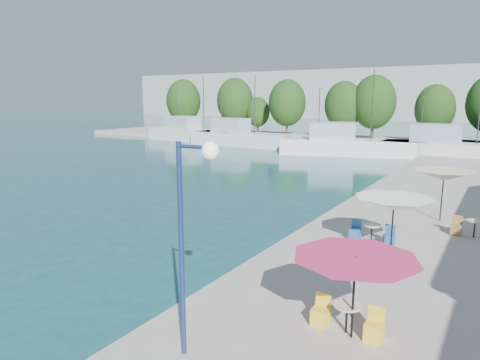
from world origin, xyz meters
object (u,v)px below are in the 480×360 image
Objects in this scene: trawler_02 at (242,138)px; trawler_04 at (455,150)px; umbrella_cream at (444,176)px; trawler_01 at (194,134)px; trawler_03 at (351,146)px; umbrella_pink at (355,267)px; street_lamp at (192,212)px; umbrella_white at (394,204)px.

trawler_02 is 27.03m from trawler_04.
umbrella_cream is (29.31, -28.82, 1.79)m from trawler_02.
trawler_01 and trawler_02 have the same top height.
trawler_03 is (16.20, -1.88, -0.00)m from trawler_02.
street_lamp is at bearing -135.62° from umbrella_pink.
trawler_03 reaches higher than umbrella_pink.
umbrella_white is (38.37, -36.41, 1.46)m from trawler_01.
street_lamp is at bearing -101.79° from umbrella_cream.
trawler_02 and trawler_03 have the same top height.
trawler_04 is (10.83, 1.69, 0.00)m from trawler_03.
street_lamp is at bearing -42.77° from trawler_01.
trawler_01 is at bearing 179.97° from trawler_04.
trawler_02 is 41.14m from umbrella_cream.
trawler_01 is 58.66m from street_lamp.
trawler_01 and trawler_04 have the same top height.
umbrella_pink is at bearing -84.77° from umbrella_white.
trawler_01 reaches higher than umbrella_cream.
street_lamp is at bearing -102.69° from umbrella_white.
umbrella_pink is (39.00, -43.32, 1.41)m from trawler_01.
trawler_02 is at bearing -1.39° from trawler_01.
street_lamp is (-2.17, -9.65, 1.56)m from umbrella_white.
umbrella_cream is (0.40, 12.63, 0.38)m from umbrella_pink.
trawler_03 is 41.59m from umbrella_pink.
umbrella_cream reaches higher than umbrella_pink.
trawler_03 reaches higher than street_lamp.
umbrella_pink is 1.10× the size of umbrella_cream.
umbrella_white is at bearing -34.43° from trawler_01.
street_lamp is at bearing -93.02° from trawler_03.
umbrella_pink is 6.94m from umbrella_white.
umbrella_white is (1.25, -34.36, 1.46)m from trawler_04.
umbrella_cream is at bearing -82.32° from trawler_04.
trawler_02 is at bearing 135.48° from umbrella_cream.
trawler_02 reaches higher than umbrella_cream.
umbrella_cream reaches higher than umbrella_white.
trawler_03 is 6.20× the size of umbrella_cream.
trawler_02 is 5.45× the size of umbrella_white.
umbrella_white is at bearing -85.91° from trawler_03.
umbrella_white is at bearing 95.23° from umbrella_pink.
trawler_04 is 5.15× the size of umbrella_pink.
trawler_01 is 5.92× the size of umbrella_pink.
trawler_02 reaches higher than umbrella_pink.
umbrella_cream is at bearing -28.84° from trawler_01.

